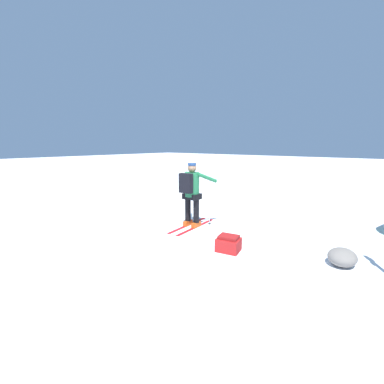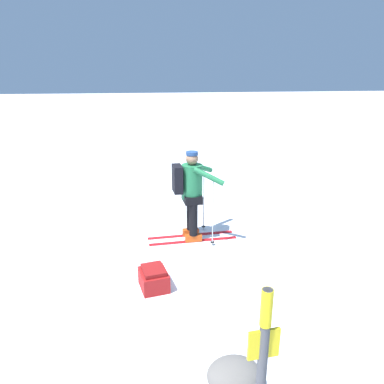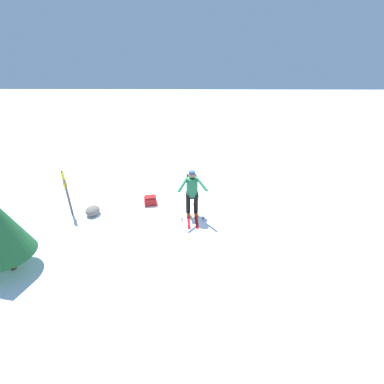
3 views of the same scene
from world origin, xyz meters
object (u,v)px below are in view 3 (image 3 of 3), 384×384
at_px(skier, 192,190).
at_px(rock_boulder, 93,211).
at_px(dropped_backpack, 150,200).
at_px(trail_marker, 66,190).

distance_m(skier, rock_boulder, 3.53).
xyz_separation_m(skier, dropped_backpack, (0.73, 1.55, -0.81)).
relative_size(dropped_backpack, rock_boulder, 0.93).
relative_size(skier, trail_marker, 1.02).
height_order(dropped_backpack, rock_boulder, dropped_backpack).
distance_m(skier, dropped_backpack, 1.90).
bearing_deg(skier, rock_boulder, 90.03).
distance_m(dropped_backpack, trail_marker, 2.83).
height_order(skier, dropped_backpack, skier).
bearing_deg(trail_marker, rock_boulder, -89.94).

